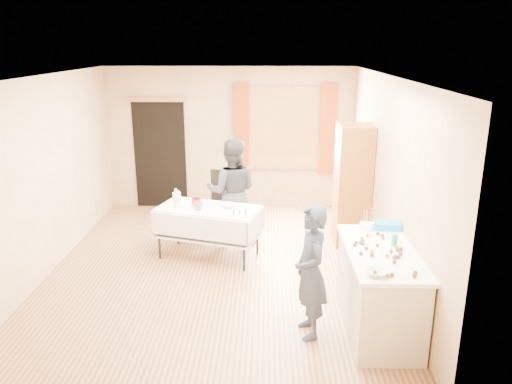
{
  "coord_description": "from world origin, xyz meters",
  "views": [
    {
      "loc": [
        0.66,
        -6.31,
        3.0
      ],
      "look_at": [
        0.54,
        0.0,
        1.11
      ],
      "focal_mm": 35.0,
      "sensor_mm": 36.0,
      "label": 1
    }
  ],
  "objects_px": {
    "cabinet": "(353,185)",
    "counter": "(379,289)",
    "chair": "(222,213)",
    "girl": "(311,272)",
    "party_table": "(208,228)",
    "woman": "(232,191)"
  },
  "relations": [
    {
      "from": "cabinet",
      "to": "counter",
      "type": "height_order",
      "value": "cabinet"
    },
    {
      "from": "cabinet",
      "to": "chair",
      "type": "distance_m",
      "value": 2.18
    },
    {
      "from": "girl",
      "to": "counter",
      "type": "bearing_deg",
      "value": 89.97
    },
    {
      "from": "cabinet",
      "to": "counter",
      "type": "bearing_deg",
      "value": -92.33
    },
    {
      "from": "party_table",
      "to": "girl",
      "type": "xyz_separation_m",
      "value": [
        1.29,
        -1.99,
        0.28
      ]
    },
    {
      "from": "woman",
      "to": "cabinet",
      "type": "bearing_deg",
      "value": -178.47
    },
    {
      "from": "cabinet",
      "to": "woman",
      "type": "distance_m",
      "value": 1.84
    },
    {
      "from": "party_table",
      "to": "woman",
      "type": "bearing_deg",
      "value": 79.85
    },
    {
      "from": "counter",
      "to": "chair",
      "type": "xyz_separation_m",
      "value": [
        -1.94,
        2.91,
        -0.15
      ]
    },
    {
      "from": "party_table",
      "to": "chair",
      "type": "height_order",
      "value": "chair"
    },
    {
      "from": "cabinet",
      "to": "party_table",
      "type": "relative_size",
      "value": 1.15
    },
    {
      "from": "girl",
      "to": "woman",
      "type": "xyz_separation_m",
      "value": [
        -0.99,
        2.58,
        0.09
      ]
    },
    {
      "from": "woman",
      "to": "chair",
      "type": "bearing_deg",
      "value": -65.41
    },
    {
      "from": "counter",
      "to": "party_table",
      "type": "bearing_deg",
      "value": 137.94
    },
    {
      "from": "chair",
      "to": "counter",
      "type": "bearing_deg",
      "value": -50.39
    },
    {
      "from": "cabinet",
      "to": "woman",
      "type": "xyz_separation_m",
      "value": [
        -1.84,
        -0.02,
        -0.11
      ]
    },
    {
      "from": "counter",
      "to": "party_table",
      "type": "height_order",
      "value": "counter"
    },
    {
      "from": "girl",
      "to": "woman",
      "type": "bearing_deg",
      "value": -170.03
    },
    {
      "from": "cabinet",
      "to": "girl",
      "type": "distance_m",
      "value": 2.74
    },
    {
      "from": "party_table",
      "to": "cabinet",
      "type": "bearing_deg",
      "value": 33.0
    },
    {
      "from": "cabinet",
      "to": "woman",
      "type": "relative_size",
      "value": 1.13
    },
    {
      "from": "woman",
      "to": "girl",
      "type": "bearing_deg",
      "value": 111.9
    }
  ]
}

